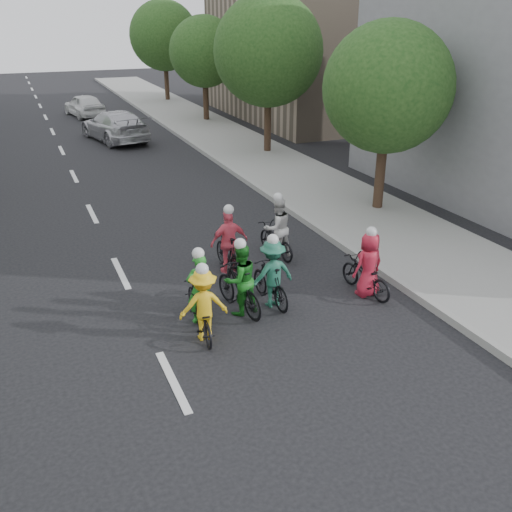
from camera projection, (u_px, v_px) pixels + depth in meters
ground at (173, 381)px, 10.27m from camera, size 120.00×120.00×0.00m
sidewalk_right at (308, 185)px, 21.56m from camera, size 4.00×80.00×0.15m
curb_right at (261, 190)px, 20.86m from camera, size 0.18×80.00×0.18m
bldg_se at (320, 49)px, 34.70m from camera, size 10.00×14.00×8.00m
tree_r_0 at (388, 88)px, 17.43m from camera, size 4.00×4.00×5.97m
tree_r_1 at (268, 51)px, 24.82m from camera, size 4.80×4.80×6.93m
tree_r_2 at (204, 52)px, 32.65m from camera, size 4.00×4.00×5.97m
tree_r_3 at (164, 36)px, 40.04m from camera, size 4.80×4.80×6.93m
cyclist_0 at (203, 310)px, 11.44m from camera, size 1.04×1.58×1.67m
cyclist_1 at (277, 234)px, 15.27m from camera, size 0.87×1.71×1.80m
cyclist_2 at (199, 295)px, 12.08m from camera, size 0.58×1.47×1.71m
cyclist_3 at (240, 284)px, 12.39m from camera, size 0.88×1.83×1.76m
cyclist_4 at (367, 271)px, 13.22m from camera, size 0.82×1.73×1.71m
cyclist_5 at (229, 248)px, 14.32m from camera, size 0.98×1.67×1.81m
cyclist_6 at (272, 278)px, 12.71m from camera, size 1.05×1.66×1.72m
follow_car_lead at (115, 126)px, 28.96m from camera, size 3.16×5.55×1.52m
follow_car_trail at (84, 105)px, 35.64m from camera, size 2.37×4.30×1.39m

